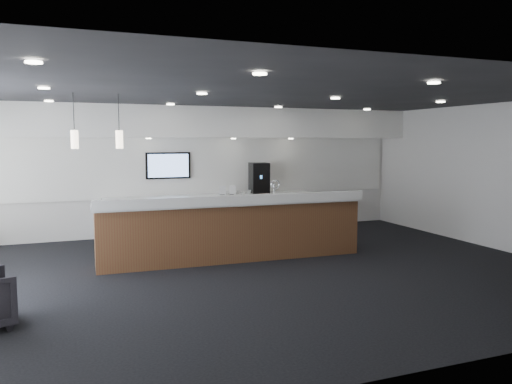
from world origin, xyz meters
name	(u,v)px	position (x,y,z in m)	size (l,w,h in m)	color
ground	(271,271)	(0.00, 0.00, 0.00)	(10.00, 10.00, 0.00)	black
ceiling	(272,94)	(0.00, 0.00, 3.00)	(10.00, 8.00, 0.02)	black
back_wall	(208,171)	(0.00, 4.00, 1.50)	(10.00, 0.02, 3.00)	silver
right_wall	(497,176)	(5.00, 0.00, 1.50)	(0.02, 8.00, 3.00)	silver
soffit_bulkhead	(213,123)	(0.00, 3.55, 2.65)	(10.00, 0.90, 0.70)	white
alcove_panel	(209,167)	(0.00, 3.97, 1.60)	(9.80, 0.06, 1.40)	white
back_credenza	(213,214)	(0.00, 3.64, 0.48)	(5.06, 0.66, 0.95)	gray
wall_tv	(168,166)	(-1.00, 3.91, 1.65)	(1.05, 0.08, 0.62)	black
pendant_left	(120,140)	(-2.40, 0.80, 2.25)	(0.12, 0.12, 0.30)	#F9E4C2
pendant_right	(75,139)	(-3.10, 0.80, 2.25)	(0.12, 0.12, 0.30)	#F9E4C2
ceiling_can_lights	(272,96)	(0.00, 0.00, 2.97)	(7.00, 5.00, 0.02)	white
service_counter	(233,229)	(-0.36, 1.02, 0.58)	(5.05, 0.98, 1.49)	brown
coffee_machine	(259,178)	(1.19, 3.63, 1.32)	(0.47, 0.58, 0.74)	black
info_sign_left	(222,190)	(0.21, 3.54, 1.06)	(0.16, 0.02, 0.21)	white
info_sign_right	(232,190)	(0.46, 3.52, 1.06)	(0.16, 0.02, 0.21)	white
cup_0	(265,191)	(1.32, 3.57, 0.99)	(0.09, 0.09, 0.09)	white
cup_1	(260,191)	(1.18, 3.57, 0.99)	(0.09, 0.09, 0.09)	white
cup_2	(255,192)	(1.04, 3.57, 0.99)	(0.09, 0.09, 0.09)	white
cup_3	(249,192)	(0.90, 3.57, 0.99)	(0.09, 0.09, 0.09)	white
cup_4	(244,192)	(0.76, 3.57, 0.99)	(0.09, 0.09, 0.09)	white
cup_5	(238,192)	(0.62, 3.57, 0.99)	(0.09, 0.09, 0.09)	white
cup_6	(233,192)	(0.48, 3.57, 0.99)	(0.09, 0.09, 0.09)	white
cup_7	(227,193)	(0.34, 3.57, 0.99)	(0.09, 0.09, 0.09)	white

